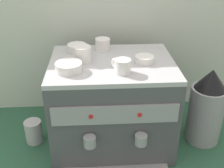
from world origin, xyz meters
TOP-DOWN VIEW (x-y plane):
  - ground_plane at (0.00, 0.00)m, footprint 4.00×4.00m
  - tiled_backsplash_wall at (0.00, 0.38)m, footprint 2.80×0.03m
  - espresso_machine at (0.00, -0.00)m, footprint 0.60×0.57m
  - ceramic_cup_0 at (0.04, -0.12)m, footprint 0.09×0.09m
  - ceramic_cup_1 at (-0.04, 0.16)m, footprint 0.08×0.11m
  - ceramic_cup_2 at (-0.14, 0.01)m, footprint 0.09×0.12m
  - ceramic_bowl_0 at (-0.17, 0.14)m, footprint 0.10×0.10m
  - ceramic_bowl_1 at (0.15, -0.02)m, footprint 0.09×0.09m
  - ceramic_bowl_2 at (-0.20, -0.10)m, footprint 0.12×0.12m
  - coffee_grinder at (0.50, -0.02)m, footprint 0.19×0.19m
  - milk_pitcher at (-0.43, 0.01)m, footprint 0.09×0.09m

SIDE VIEW (x-z plane):
  - ground_plane at x=0.00m, z-range 0.00..0.00m
  - milk_pitcher at x=-0.43m, z-range 0.00..0.13m
  - coffee_grinder at x=0.50m, z-range -0.01..0.42m
  - espresso_machine at x=0.00m, z-range 0.00..0.47m
  - ceramic_bowl_1 at x=0.15m, z-range 0.47..0.50m
  - ceramic_bowl_2 at x=-0.20m, z-range 0.47..0.51m
  - ceramic_bowl_0 at x=-0.17m, z-range 0.47..0.51m
  - ceramic_cup_1 at x=-0.04m, z-range 0.47..0.53m
  - ceramic_cup_0 at x=0.04m, z-range 0.47..0.54m
  - ceramic_cup_2 at x=-0.14m, z-range 0.47..0.55m
  - tiled_backsplash_wall at x=0.00m, z-range 0.00..1.06m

